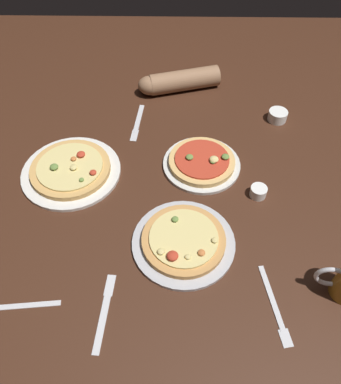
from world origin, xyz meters
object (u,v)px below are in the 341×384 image
object	(u,v)px
fork_left	(275,306)
ramekin_butter	(258,192)
diner_arm	(176,81)
pizza_plate_far	(202,162)
ramekin_sauce	(278,116)
knife_right	(104,312)
pizza_plate_side	(71,170)
knife_spare	(138,122)
pizza_plate_near	(184,241)
fork_spare	(12,306)

from	to	relation	value
fork_left	ramekin_butter	bearing A→B (deg)	89.33
ramekin_butter	diner_arm	world-z (taller)	diner_arm
diner_arm	ramekin_butter	bearing A→B (deg)	-64.76
pizza_plate_far	ramekin_sauce	size ratio (longest dim) A/B	3.71
ramekin_butter	fork_left	xyz separation A→B (m)	(-0.00, -0.37, -0.01)
pizza_plate_far	knife_right	xyz separation A→B (m)	(-0.26, -0.51, -0.01)
pizza_plate_side	diner_arm	distance (m)	0.58
pizza_plate_far	ramekin_butter	bearing A→B (deg)	-36.13
pizza_plate_far	pizza_plate_side	bearing A→B (deg)	-174.66
pizza_plate_far	knife_right	bearing A→B (deg)	-117.23
pizza_plate_far	knife_spare	size ratio (longest dim) A/B	1.26
pizza_plate_side	knife_right	world-z (taller)	pizza_plate_side
pizza_plate_near	pizza_plate_side	distance (m)	0.46
pizza_plate_side	ramekin_butter	xyz separation A→B (m)	(0.61, -0.09, 0.00)
pizza_plate_far	knife_right	size ratio (longest dim) A/B	1.24
pizza_plate_side	ramekin_sauce	distance (m)	0.78
ramekin_sauce	pizza_plate_near	bearing A→B (deg)	-122.72
ramekin_sauce	fork_spare	size ratio (longest dim) A/B	0.30
diner_arm	knife_right	bearing A→B (deg)	-100.60
ramekin_butter	knife_spare	world-z (taller)	ramekin_butter
fork_spare	knife_spare	size ratio (longest dim) A/B	1.11
pizza_plate_near	knife_spare	distance (m)	0.55
ramekin_sauce	knife_spare	bearing A→B (deg)	-177.02
ramekin_sauce	pizza_plate_far	bearing A→B (deg)	-140.11
fork_left	knife_right	world-z (taller)	same
pizza_plate_side	fork_left	world-z (taller)	pizza_plate_side
ramekin_butter	fork_spare	size ratio (longest dim) A/B	0.23
pizza_plate_side	ramekin_butter	size ratio (longest dim) A/B	6.25
pizza_plate_far	pizza_plate_side	xyz separation A→B (m)	(-0.43, -0.04, -0.00)
fork_spare	diner_arm	world-z (taller)	diner_arm
pizza_plate_near	diner_arm	bearing A→B (deg)	91.93
pizza_plate_near	ramekin_sauce	bearing A→B (deg)	57.28
knife_right	pizza_plate_near	bearing A→B (deg)	45.38
knife_spare	diner_arm	bearing A→B (deg)	55.41
knife_spare	pizza_plate_side	bearing A→B (deg)	-127.91
ramekin_sauce	knife_spare	xyz separation A→B (m)	(-0.53, -0.03, -0.02)
pizza_plate_side	fork_spare	xyz separation A→B (m)	(-0.07, -0.46, -0.01)
knife_spare	diner_arm	size ratio (longest dim) A/B	0.62
pizza_plate_far	diner_arm	size ratio (longest dim) A/B	0.78
ramekin_butter	knife_spare	bearing A→B (deg)	139.67
pizza_plate_far	ramekin_butter	xyz separation A→B (m)	(0.17, -0.13, 0.00)
knife_right	diner_arm	size ratio (longest dim) A/B	0.63
pizza_plate_near	ramekin_butter	bearing A→B (deg)	38.00
pizza_plate_near	ramekin_butter	xyz separation A→B (m)	(0.24, 0.18, 0.00)
ramekin_sauce	fork_left	bearing A→B (deg)	-99.64
fork_left	pizza_plate_near	bearing A→B (deg)	141.84
fork_left	knife_right	distance (m)	0.43
pizza_plate_near	ramekin_sauce	distance (m)	0.66
pizza_plate_side	diner_arm	bearing A→B (deg)	53.54
ramekin_sauce	knife_spare	world-z (taller)	ramekin_sauce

